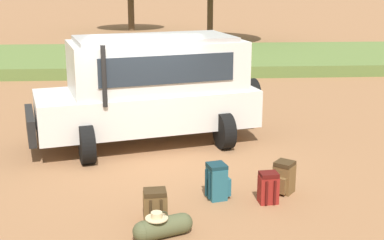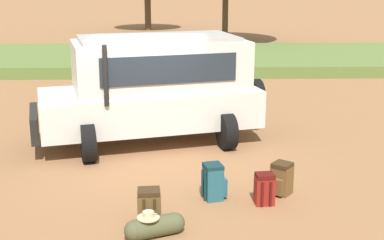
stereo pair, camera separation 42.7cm
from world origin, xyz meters
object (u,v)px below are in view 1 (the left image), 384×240
object	(u,v)px
backpack_near_rear_wheel	(284,178)
duffel_bag_low_black_case	(163,227)
backpack_beside_front_wheel	(268,188)
backpack_outermost	(155,205)
backpack_cluster_center	(217,182)
safari_vehicle	(151,87)

from	to	relation	value
backpack_near_rear_wheel	duffel_bag_low_black_case	world-z (taller)	backpack_near_rear_wheel
backpack_beside_front_wheel	backpack_outermost	xyz separation A→B (m)	(-1.92, -0.54, -0.02)
backpack_beside_front_wheel	backpack_near_rear_wheel	size ratio (longest dim) A/B	0.95
backpack_cluster_center	backpack_near_rear_wheel	world-z (taller)	backpack_cluster_center
safari_vehicle	backpack_near_rear_wheel	size ratio (longest dim) A/B	9.43
safari_vehicle	duffel_bag_low_black_case	xyz separation A→B (m)	(0.20, -4.66, -1.13)
backpack_cluster_center	duffel_bag_low_black_case	bearing A→B (deg)	-125.09
backpack_cluster_center	backpack_near_rear_wheel	distance (m)	1.22
backpack_cluster_center	duffel_bag_low_black_case	world-z (taller)	backpack_cluster_center
backpack_near_rear_wheel	backpack_outermost	distance (m)	2.47
safari_vehicle	backpack_near_rear_wheel	bearing A→B (deg)	-52.85
safari_vehicle	backpack_outermost	xyz separation A→B (m)	(0.08, -4.07, -1.05)
backpack_beside_front_wheel	backpack_near_rear_wheel	xyz separation A→B (m)	(0.37, 0.41, 0.02)
backpack_beside_front_wheel	backpack_outermost	world-z (taller)	backpack_beside_front_wheel
backpack_outermost	backpack_beside_front_wheel	bearing A→B (deg)	15.61
safari_vehicle	backpack_beside_front_wheel	size ratio (longest dim) A/B	9.97
backpack_outermost	backpack_near_rear_wheel	bearing A→B (deg)	22.49
backpack_outermost	duffel_bag_low_black_case	xyz separation A→B (m)	(0.12, -0.59, -0.08)
backpack_cluster_center	backpack_outermost	world-z (taller)	backpack_cluster_center
safari_vehicle	backpack_beside_front_wheel	distance (m)	4.19
backpack_beside_front_wheel	backpack_outermost	distance (m)	1.99
backpack_cluster_center	duffel_bag_low_black_case	distance (m)	1.67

